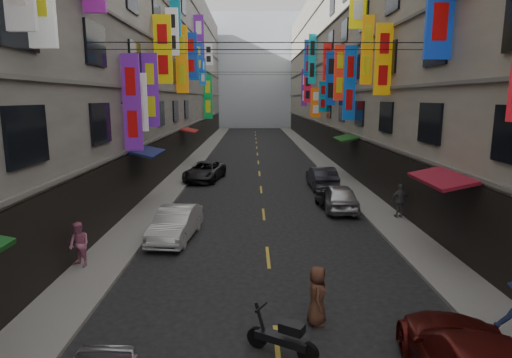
{
  "coord_description": "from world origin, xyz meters",
  "views": [
    {
      "loc": [
        -0.6,
        2.87,
        5.84
      ],
      "look_at": [
        -0.52,
        11.01,
        4.3
      ],
      "focal_mm": 30.0,
      "sensor_mm": 36.0,
      "label": 1
    }
  ],
  "objects_px": {
    "scooter_crossing": "(283,338)",
    "pedestrian_crossing": "(317,295)",
    "scooter_far_right": "(321,199)",
    "car_left_far": "(205,171)",
    "car_left_mid": "(176,224)",
    "car_right_mid": "(339,197)",
    "pedestrian_lfar": "(79,245)",
    "car_right_far": "(322,178)",
    "pedestrian_rfar": "(400,201)"
  },
  "relations": [
    {
      "from": "scooter_crossing",
      "to": "pedestrian_crossing",
      "type": "xyz_separation_m",
      "value": [
        0.98,
        1.41,
        0.35
      ]
    },
    {
      "from": "scooter_far_right",
      "to": "car_left_far",
      "type": "height_order",
      "value": "car_left_far"
    },
    {
      "from": "scooter_crossing",
      "to": "car_left_mid",
      "type": "bearing_deg",
      "value": 55.34
    },
    {
      "from": "scooter_far_right",
      "to": "car_left_mid",
      "type": "xyz_separation_m",
      "value": [
        -6.94,
        -5.3,
        0.23
      ]
    },
    {
      "from": "car_left_far",
      "to": "car_right_mid",
      "type": "distance_m",
      "value": 11.58
    },
    {
      "from": "scooter_far_right",
      "to": "car_right_mid",
      "type": "distance_m",
      "value": 1.06
    },
    {
      "from": "pedestrian_lfar",
      "to": "pedestrian_crossing",
      "type": "bearing_deg",
      "value": 5.85
    },
    {
      "from": "scooter_far_right",
      "to": "car_right_far",
      "type": "relative_size",
      "value": 0.41
    },
    {
      "from": "scooter_crossing",
      "to": "pedestrian_lfar",
      "type": "relative_size",
      "value": 1.02
    },
    {
      "from": "car_right_far",
      "to": "pedestrian_lfar",
      "type": "height_order",
      "value": "pedestrian_lfar"
    },
    {
      "from": "scooter_far_right",
      "to": "pedestrian_lfar",
      "type": "distance_m",
      "value": 12.91
    },
    {
      "from": "car_right_mid",
      "to": "pedestrian_crossing",
      "type": "distance_m",
      "value": 12.0
    },
    {
      "from": "scooter_crossing",
      "to": "car_right_mid",
      "type": "distance_m",
      "value": 13.62
    },
    {
      "from": "car_right_mid",
      "to": "car_right_far",
      "type": "xyz_separation_m",
      "value": [
        0.0,
        5.54,
        0.01
      ]
    },
    {
      "from": "car_left_mid",
      "to": "car_right_mid",
      "type": "distance_m",
      "value": 9.11
    },
    {
      "from": "pedestrian_lfar",
      "to": "pedestrian_rfar",
      "type": "relative_size",
      "value": 0.95
    },
    {
      "from": "car_left_far",
      "to": "pedestrian_lfar",
      "type": "height_order",
      "value": "pedestrian_lfar"
    },
    {
      "from": "car_right_mid",
      "to": "pedestrian_rfar",
      "type": "bearing_deg",
      "value": 145.91
    },
    {
      "from": "car_left_mid",
      "to": "pedestrian_crossing",
      "type": "relative_size",
      "value": 2.6
    },
    {
      "from": "scooter_far_right",
      "to": "car_left_mid",
      "type": "distance_m",
      "value": 8.73
    },
    {
      "from": "car_right_far",
      "to": "pedestrian_crossing",
      "type": "xyz_separation_m",
      "value": [
        -2.91,
        -17.18,
        0.07
      ]
    },
    {
      "from": "car_right_far",
      "to": "scooter_far_right",
      "type": "bearing_deg",
      "value": 79.36
    },
    {
      "from": "scooter_far_right",
      "to": "pedestrian_crossing",
      "type": "height_order",
      "value": "pedestrian_crossing"
    },
    {
      "from": "car_right_mid",
      "to": "pedestrian_crossing",
      "type": "bearing_deg",
      "value": 77.64
    },
    {
      "from": "car_left_far",
      "to": "pedestrian_rfar",
      "type": "xyz_separation_m",
      "value": [
        10.6,
        -10.24,
        0.28
      ]
    },
    {
      "from": "car_left_mid",
      "to": "scooter_far_right",
      "type": "bearing_deg",
      "value": 43.46
    },
    {
      "from": "car_left_far",
      "to": "car_right_mid",
      "type": "bearing_deg",
      "value": -36.67
    },
    {
      "from": "pedestrian_crossing",
      "to": "car_right_mid",
      "type": "bearing_deg",
      "value": -8.46
    },
    {
      "from": "car_left_far",
      "to": "scooter_far_right",
      "type": "bearing_deg",
      "value": -37.86
    },
    {
      "from": "pedestrian_lfar",
      "to": "scooter_crossing",
      "type": "bearing_deg",
      "value": -5.87
    },
    {
      "from": "pedestrian_lfar",
      "to": "pedestrian_crossing",
      "type": "distance_m",
      "value": 8.45
    },
    {
      "from": "pedestrian_rfar",
      "to": "scooter_crossing",
      "type": "bearing_deg",
      "value": 52.91
    },
    {
      "from": "car_left_mid",
      "to": "pedestrian_crossing",
      "type": "bearing_deg",
      "value": -48.63
    },
    {
      "from": "scooter_crossing",
      "to": "pedestrian_crossing",
      "type": "distance_m",
      "value": 1.75
    },
    {
      "from": "car_left_mid",
      "to": "pedestrian_rfar",
      "type": "height_order",
      "value": "pedestrian_rfar"
    },
    {
      "from": "pedestrian_lfar",
      "to": "car_left_mid",
      "type": "bearing_deg",
      "value": 81.6
    },
    {
      "from": "car_right_far",
      "to": "pedestrian_crossing",
      "type": "height_order",
      "value": "pedestrian_crossing"
    },
    {
      "from": "car_left_far",
      "to": "car_right_far",
      "type": "bearing_deg",
      "value": -9.82
    },
    {
      "from": "car_right_mid",
      "to": "car_right_far",
      "type": "bearing_deg",
      "value": -88.34
    },
    {
      "from": "car_right_mid",
      "to": "pedestrian_lfar",
      "type": "bearing_deg",
      "value": 38.8
    },
    {
      "from": "car_left_far",
      "to": "pedestrian_lfar",
      "type": "relative_size",
      "value": 3.07
    },
    {
      "from": "scooter_crossing",
      "to": "pedestrian_crossing",
      "type": "bearing_deg",
      "value": -4.55
    },
    {
      "from": "scooter_crossing",
      "to": "car_left_far",
      "type": "height_order",
      "value": "car_left_far"
    },
    {
      "from": "car_right_mid",
      "to": "car_right_far",
      "type": "distance_m",
      "value": 5.54
    },
    {
      "from": "pedestrian_crossing",
      "to": "scooter_crossing",
      "type": "bearing_deg",
      "value": 150.82
    },
    {
      "from": "car_left_far",
      "to": "car_right_mid",
      "type": "xyz_separation_m",
      "value": [
        8.0,
        -8.37,
        0.03
      ]
    },
    {
      "from": "car_left_mid",
      "to": "car_right_far",
      "type": "relative_size",
      "value": 0.94
    },
    {
      "from": "car_left_mid",
      "to": "pedestrian_crossing",
      "type": "distance_m",
      "value": 8.47
    },
    {
      "from": "car_left_far",
      "to": "car_right_mid",
      "type": "height_order",
      "value": "car_right_mid"
    },
    {
      "from": "pedestrian_rfar",
      "to": "car_left_mid",
      "type": "bearing_deg",
      "value": 8.36
    }
  ]
}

